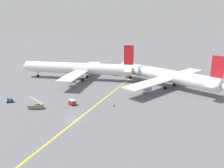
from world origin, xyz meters
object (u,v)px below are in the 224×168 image
airliner_at_gate_left (79,68)px  pushback_tug (113,72)px  airliner_being_pushed (165,75)px  gse_gpu_cart_small (10,100)px  ground_crew_wing_walker_right (114,105)px  gse_stair_truck_yellow (36,106)px  gse_baggage_cart_near_cluster (72,102)px

airliner_at_gate_left → pushback_tug: bearing=52.6°
airliner_being_pushed → pushback_tug: bearing=155.9°
gse_gpu_cart_small → airliner_at_gate_left: bearing=82.3°
airliner_at_gate_left → ground_crew_wing_walker_right: size_ratio=34.74×
airliner_at_gate_left → pushback_tug: airliner_at_gate_left is taller
pushback_tug → gse_stair_truck_yellow: gse_stair_truck_yellow is taller
airliner_at_gate_left → airliner_being_pushed: (40.37, 2.70, -0.47)m
gse_baggage_cart_near_cluster → ground_crew_wing_walker_right: bearing=13.9°
pushback_tug → ground_crew_wing_walker_right: size_ratio=5.15×
pushback_tug → ground_crew_wing_walker_right: 47.12m
airliner_being_pushed → gse_stair_truck_yellow: airliner_being_pushed is taller
airliner_at_gate_left → airliner_being_pushed: 40.46m
gse_gpu_cart_small → ground_crew_wing_walker_right: gse_gpu_cart_small is taller
pushback_tug → gse_stair_truck_yellow: size_ratio=1.74×
gse_stair_truck_yellow → airliner_being_pushed: bearing=51.4°
ground_crew_wing_walker_right → airliner_at_gate_left: bearing=136.4°
pushback_tug → gse_gpu_cart_small: (-16.91, -53.00, -0.50)m
pushback_tug → gse_gpu_cart_small: bearing=-107.7°
airliner_being_pushed → gse_baggage_cart_near_cluster: airliner_being_pushed is taller
airliner_at_gate_left → ground_crew_wing_walker_right: (29.62, -28.16, -4.47)m
airliner_at_gate_left → gse_baggage_cart_near_cluster: size_ratio=18.46×
airliner_being_pushed → gse_stair_truck_yellow: 53.38m
airliner_being_pushed → pushback_tug: airliner_being_pushed is taller
pushback_tug → ground_crew_wing_walker_right: pushback_tug is taller
ground_crew_wing_walker_right → pushback_tug: bearing=112.2°
airliner_being_pushed → airliner_at_gate_left: bearing=-176.2°
airliner_at_gate_left → gse_gpu_cart_small: bearing=-97.7°
pushback_tug → gse_baggage_cart_near_cluster: 47.17m
gse_gpu_cart_small → gse_stair_truck_yellow: bearing=-6.3°
gse_stair_truck_yellow → gse_baggage_cart_near_cluster: 11.52m
airliner_being_pushed → ground_crew_wing_walker_right: bearing=-109.2°
gse_gpu_cart_small → ground_crew_wing_walker_right: bearing=15.1°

